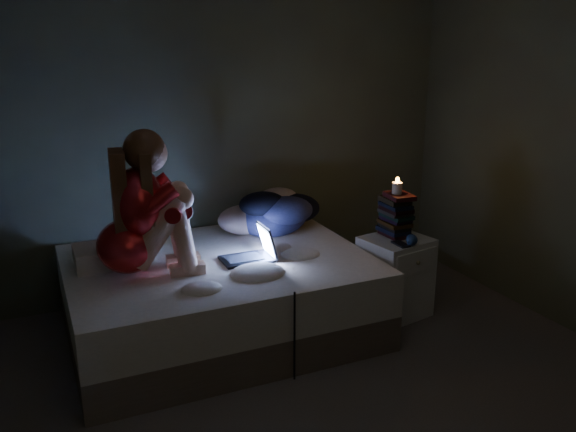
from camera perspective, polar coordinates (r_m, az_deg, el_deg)
floor at (r=3.46m, az=6.34°, el=-17.52°), size 3.60×3.80×0.02m
wall_back at (r=4.65m, az=-5.23°, el=8.78°), size 3.60×0.02×2.60m
bed at (r=4.06m, az=-6.56°, el=-7.62°), size 1.94×1.45×0.53m
pillow at (r=4.00m, az=-16.72°, el=-3.57°), size 0.43×0.31×0.13m
woman at (r=3.65m, az=-15.46°, el=1.03°), size 0.59×0.42×0.90m
laptop at (r=3.88m, az=-4.01°, el=-2.63°), size 0.34×0.24×0.24m
clothes_pile at (r=4.42m, az=-1.66°, el=0.56°), size 0.62×0.52×0.34m
nightstand at (r=4.36m, az=10.20°, el=-5.74°), size 0.50×0.46×0.58m
book_stack at (r=4.25m, az=10.29°, el=0.23°), size 0.19×0.25×0.34m
candle at (r=4.20m, az=10.44°, el=2.98°), size 0.07×0.07×0.08m
phone at (r=4.13m, az=10.40°, el=-2.66°), size 0.09×0.15×0.01m
blue_orb at (r=4.10m, az=11.41°, el=-2.32°), size 0.08×0.08×0.08m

